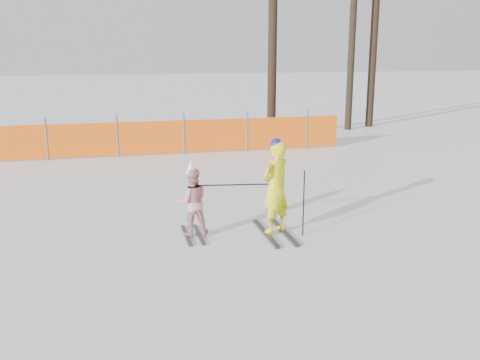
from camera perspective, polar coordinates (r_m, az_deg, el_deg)
The scene contains 6 objects.
ground at distance 8.96m, azimuth 0.76°, elevation -6.97°, with size 120.00×120.00×0.00m, color white.
adult at distance 9.28m, azimuth 3.81°, elevation -0.77°, with size 0.71×1.46×1.71m.
child at distance 9.24m, azimuth -5.15°, elevation -2.29°, with size 0.58×1.04×1.37m.
ski_poles at distance 9.22m, azimuth 3.03°, elevation -1.50°, with size 1.77×0.43×1.16m.
safety_fence at distance 16.46m, azimuth -18.27°, elevation 4.00°, with size 17.06×0.06×1.25m.
tree_trunks at distance 21.11m, azimuth 9.71°, elevation 13.54°, with size 5.18×2.30×6.53m.
Camera 1 is at (-2.08, -8.11, 3.20)m, focal length 40.00 mm.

